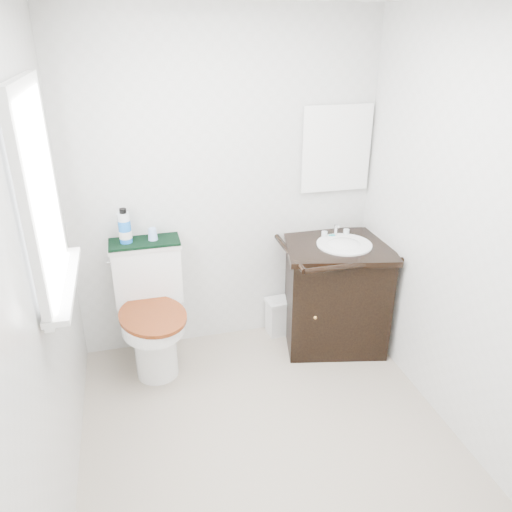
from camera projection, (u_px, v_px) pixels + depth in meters
name	position (u px, v px, depth m)	size (l,w,h in m)	color
floor	(271.00, 441.00, 2.98)	(2.40, 2.40, 0.00)	#A29482
wall_back	(226.00, 190.00, 3.53)	(2.40, 2.40, 0.00)	silver
wall_front	(393.00, 431.00, 1.42)	(2.40, 2.40, 0.00)	silver
wall_left	(38.00, 286.00, 2.23)	(2.40, 2.40, 0.00)	silver
wall_right	(466.00, 238.00, 2.73)	(2.40, 2.40, 0.00)	silver
window	(38.00, 193.00, 2.31)	(0.02, 0.70, 0.90)	white
mirror	(336.00, 149.00, 3.59)	(0.50, 0.02, 0.60)	silver
toilet	(152.00, 316.00, 3.53)	(0.54, 0.70, 0.90)	white
vanity	(335.00, 291.00, 3.77)	(0.88, 0.79, 0.92)	black
trash_bin	(280.00, 316.00, 3.97)	(0.22, 0.18, 0.30)	silver
towel	(144.00, 242.00, 3.42)	(0.48, 0.22, 0.02)	black
mouthwash_bottle	(125.00, 227.00, 3.35)	(0.08, 0.08, 0.24)	blue
cup	(153.00, 234.00, 3.42)	(0.07, 0.07, 0.08)	#93B6F1
soap_bar	(333.00, 235.00, 3.73)	(0.07, 0.05, 0.02)	teal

